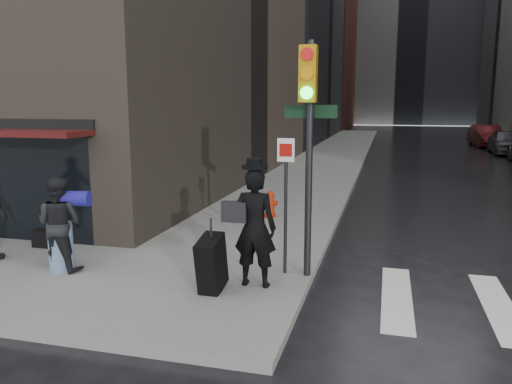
{
  "coord_description": "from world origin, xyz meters",
  "views": [
    {
      "loc": [
        3.23,
        -7.44,
        3.27
      ],
      "look_at": [
        0.41,
        3.23,
        1.3
      ],
      "focal_mm": 35.0,
      "sensor_mm": 36.0,
      "label": 1
    }
  ],
  "objects_px": {
    "parked_car_4": "(506,142)",
    "parked_car_6": "(488,133)",
    "man_jeans": "(59,224)",
    "fire_hydrant": "(270,205)",
    "traffic_light": "(307,128)",
    "parked_car_5": "(486,136)",
    "man_overcoat": "(246,233)"
  },
  "relations": [
    {
      "from": "man_overcoat",
      "to": "traffic_light",
      "type": "height_order",
      "value": "traffic_light"
    },
    {
      "from": "traffic_light",
      "to": "fire_hydrant",
      "type": "xyz_separation_m",
      "value": [
        -1.7,
        4.55,
        -2.36
      ]
    },
    {
      "from": "parked_car_5",
      "to": "parked_car_6",
      "type": "bearing_deg",
      "value": 74.98
    },
    {
      "from": "man_jeans",
      "to": "parked_car_6",
      "type": "xyz_separation_m",
      "value": [
        14.17,
        38.77,
        -0.33
      ]
    },
    {
      "from": "fire_hydrant",
      "to": "parked_car_5",
      "type": "relative_size",
      "value": 0.15
    },
    {
      "from": "traffic_light",
      "to": "parked_car_5",
      "type": "bearing_deg",
      "value": 77.46
    },
    {
      "from": "man_jeans",
      "to": "parked_car_4",
      "type": "distance_m",
      "value": 30.67
    },
    {
      "from": "man_overcoat",
      "to": "parked_car_5",
      "type": "bearing_deg",
      "value": -105.51
    },
    {
      "from": "man_jeans",
      "to": "fire_hydrant",
      "type": "height_order",
      "value": "man_jeans"
    },
    {
      "from": "man_jeans",
      "to": "parked_car_4",
      "type": "height_order",
      "value": "man_jeans"
    },
    {
      "from": "parked_car_6",
      "to": "man_overcoat",
      "type": "bearing_deg",
      "value": -103.39
    },
    {
      "from": "man_jeans",
      "to": "parked_car_6",
      "type": "height_order",
      "value": "man_jeans"
    },
    {
      "from": "traffic_light",
      "to": "parked_car_4",
      "type": "distance_m",
      "value": 28.33
    },
    {
      "from": "man_overcoat",
      "to": "man_jeans",
      "type": "height_order",
      "value": "man_overcoat"
    },
    {
      "from": "traffic_light",
      "to": "parked_car_5",
      "type": "xyz_separation_m",
      "value": [
        8.55,
        32.42,
        -2.01
      ]
    },
    {
      "from": "man_jeans",
      "to": "traffic_light",
      "type": "height_order",
      "value": "traffic_light"
    },
    {
      "from": "man_overcoat",
      "to": "man_jeans",
      "type": "bearing_deg",
      "value": 0.84
    },
    {
      "from": "fire_hydrant",
      "to": "man_jeans",
      "type": "bearing_deg",
      "value": -117.79
    },
    {
      "from": "man_overcoat",
      "to": "parked_car_4",
      "type": "distance_m",
      "value": 29.25
    },
    {
      "from": "man_jeans",
      "to": "fire_hydrant",
      "type": "xyz_separation_m",
      "value": [
        2.81,
        5.33,
        -0.57
      ]
    },
    {
      "from": "traffic_light",
      "to": "parked_car_5",
      "type": "relative_size",
      "value": 0.83
    },
    {
      "from": "parked_car_6",
      "to": "parked_car_4",
      "type": "bearing_deg",
      "value": -92.6
    },
    {
      "from": "parked_car_4",
      "to": "parked_car_6",
      "type": "distance_m",
      "value": 11.17
    },
    {
      "from": "man_overcoat",
      "to": "fire_hydrant",
      "type": "distance_m",
      "value": 5.4
    },
    {
      "from": "man_overcoat",
      "to": "parked_car_4",
      "type": "xyz_separation_m",
      "value": [
        9.68,
        27.6,
        -0.3
      ]
    },
    {
      "from": "traffic_light",
      "to": "parked_car_4",
      "type": "xyz_separation_m",
      "value": [
        8.79,
        26.85,
        -2.04
      ]
    },
    {
      "from": "man_overcoat",
      "to": "man_jeans",
      "type": "relative_size",
      "value": 1.26
    },
    {
      "from": "fire_hydrant",
      "to": "traffic_light",
      "type": "bearing_deg",
      "value": -69.47
    },
    {
      "from": "man_overcoat",
      "to": "parked_car_4",
      "type": "height_order",
      "value": "man_overcoat"
    },
    {
      "from": "parked_car_5",
      "to": "parked_car_6",
      "type": "relative_size",
      "value": 0.97
    },
    {
      "from": "man_jeans",
      "to": "fire_hydrant",
      "type": "distance_m",
      "value": 6.06
    },
    {
      "from": "fire_hydrant",
      "to": "parked_car_6",
      "type": "relative_size",
      "value": 0.14
    }
  ]
}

